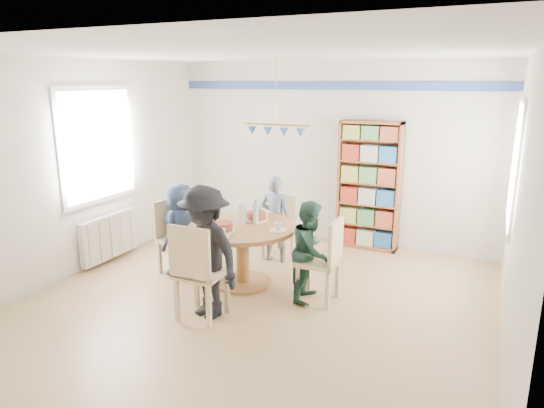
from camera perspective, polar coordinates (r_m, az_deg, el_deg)
The scene contains 14 objects.
ground at distance 5.59m, azimuth -1.77°, elevation -11.42°, with size 5.00×5.00×0.00m, color #A58157.
room_shell at distance 5.98m, azimuth -0.37°, elevation 6.85°, with size 5.00×5.00×5.00m.
radiator at distance 7.02m, azimuth -18.57°, elevation -3.63°, with size 0.12×1.00×0.60m.
dining_table at distance 5.85m, azimuth -3.49°, elevation -4.34°, with size 1.30×1.30×0.75m.
chair_left at distance 6.37m, azimuth -11.52°, elevation -3.36°, with size 0.50×0.50×0.95m.
chair_right at distance 5.43m, azimuth 6.31°, elevation -6.17°, with size 0.43×0.43×0.97m.
chair_far at distance 6.79m, azimuth 0.93°, elevation -2.33°, with size 0.41×0.41×0.87m.
chair_near at distance 5.02m, azimuth -8.86°, elevation -7.49°, with size 0.48×0.48×1.05m.
person_left at distance 6.26m, azimuth -10.69°, elevation -2.92°, with size 0.58×0.38×1.19m, color #1C263D.
person_right at distance 5.47m, azimuth 4.58°, elevation -5.53°, with size 0.56×0.44×1.15m, color #1A352B.
person_far at distance 6.59m, azimuth 0.41°, elevation -1.76°, with size 0.44×0.29×1.20m, color gray.
person_near at distance 5.06m, azimuth -7.86°, elevation -5.70°, with size 0.91×0.53×1.41m, color black.
bookshelf at distance 7.18m, azimuth 11.33°, elevation 1.97°, with size 0.89×0.27×1.87m.
tableware at distance 5.81m, azimuth -3.62°, elevation -1.81°, with size 1.15×1.15×0.30m.
Camera 1 is at (2.28, -4.48, 2.44)m, focal length 32.00 mm.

